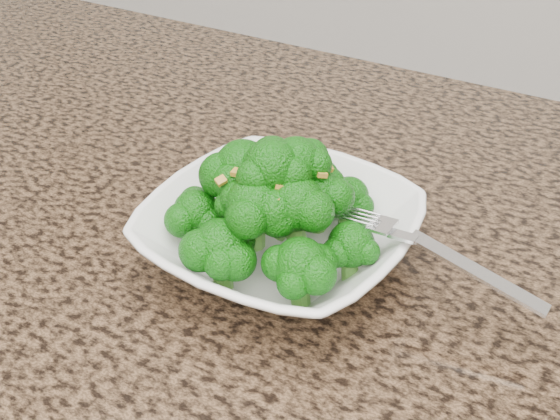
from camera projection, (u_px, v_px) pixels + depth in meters
The scene contains 5 objects.
granite_counter at pixel (203, 356), 0.51m from camera, with size 1.64×1.04×0.03m, color brown.
bowl at pixel (280, 235), 0.56m from camera, with size 0.21×0.21×0.05m, color white.
broccoli_pile at pixel (280, 166), 0.53m from camera, with size 0.18×0.18×0.08m, color #11640B, non-canonical shape.
garlic_topping at pixel (280, 117), 0.50m from camera, with size 0.11×0.11×0.01m, color gold, non-canonical shape.
fork at pixel (408, 238), 0.51m from camera, with size 0.17×0.03×0.01m, color silver, non-canonical shape.
Camera 1 is at (0.22, 0.02, 1.27)m, focal length 45.00 mm.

